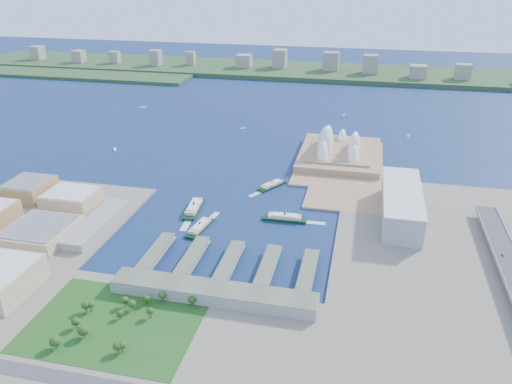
% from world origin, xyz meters
% --- Properties ---
extents(ground, '(3000.00, 3000.00, 0.00)m').
position_xyz_m(ground, '(0.00, 0.00, 0.00)').
color(ground, '#0F2349').
rests_on(ground, ground).
extents(south_land, '(720.00, 180.00, 3.00)m').
position_xyz_m(south_land, '(0.00, -210.00, 1.50)').
color(south_land, gray).
rests_on(south_land, ground).
extents(east_land, '(240.00, 500.00, 3.00)m').
position_xyz_m(east_land, '(240.00, -50.00, 1.50)').
color(east_land, gray).
rests_on(east_land, ground).
extents(peninsula, '(135.00, 220.00, 3.00)m').
position_xyz_m(peninsula, '(107.50, 260.00, 1.50)').
color(peninsula, '#A17858').
rests_on(peninsula, ground).
extents(far_shore, '(2200.00, 260.00, 12.00)m').
position_xyz_m(far_shore, '(0.00, 980.00, 6.00)').
color(far_shore, '#2D4926').
rests_on(far_shore, ground).
extents(opera_house, '(134.00, 180.00, 58.00)m').
position_xyz_m(opera_house, '(105.00, 280.00, 32.00)').
color(opera_house, white).
rests_on(opera_house, peninsula).
extents(toaster_building, '(45.00, 155.00, 35.00)m').
position_xyz_m(toaster_building, '(195.00, 80.00, 20.50)').
color(toaster_building, '#939398').
rests_on(toaster_building, east_land).
extents(west_buildings, '(200.00, 280.00, 27.00)m').
position_xyz_m(west_buildings, '(-250.00, -70.00, 16.50)').
color(west_buildings, '#9C7D4E').
rests_on(west_buildings, west_land).
extents(ferry_wharves, '(184.00, 90.00, 9.30)m').
position_xyz_m(ferry_wharves, '(14.00, -75.00, 4.65)').
color(ferry_wharves, '#535C46').
rests_on(ferry_wharves, ground).
extents(terminal_building, '(200.00, 28.00, 12.00)m').
position_xyz_m(terminal_building, '(15.00, -135.00, 9.00)').
color(terminal_building, gray).
rests_on(terminal_building, south_land).
extents(park, '(150.00, 110.00, 16.00)m').
position_xyz_m(park, '(-60.00, -190.00, 11.00)').
color(park, '#194714').
rests_on(park, south_land).
extents(far_skyline, '(1900.00, 140.00, 55.00)m').
position_xyz_m(far_skyline, '(0.00, 960.00, 39.50)').
color(far_skyline, gray).
rests_on(far_skyline, far_shore).
extents(ferry_a, '(21.09, 62.53, 11.60)m').
position_xyz_m(ferry_a, '(-67.59, 45.11, 5.80)').
color(ferry_a, black).
rests_on(ferry_a, ground).
extents(ferry_b, '(36.64, 48.83, 9.37)m').
position_xyz_m(ferry_b, '(17.77, 141.54, 4.68)').
color(ferry_b, black).
rests_on(ferry_b, ground).
extents(ferry_c, '(21.54, 54.72, 10.07)m').
position_xyz_m(ferry_c, '(-43.25, -2.62, 5.04)').
color(ferry_c, black).
rests_on(ferry_c, ground).
extents(ferry_d, '(55.88, 16.04, 10.48)m').
position_xyz_m(ferry_d, '(53.38, 44.11, 5.24)').
color(ferry_d, black).
rests_on(ferry_d, ground).
extents(boat_a, '(11.22, 15.89, 3.08)m').
position_xyz_m(boat_a, '(-279.51, 235.88, 1.54)').
color(boat_a, white).
rests_on(boat_a, ground).
extents(boat_b, '(10.19, 7.95, 2.65)m').
position_xyz_m(boat_b, '(-92.41, 403.68, 1.32)').
color(boat_b, white).
rests_on(boat_b, ground).
extents(boat_c, '(6.76, 10.74, 2.33)m').
position_xyz_m(boat_c, '(222.25, 428.18, 1.17)').
color(boat_c, white).
rests_on(boat_c, ground).
extents(boat_d, '(15.77, 6.35, 2.60)m').
position_xyz_m(boat_d, '(-351.03, 506.86, 1.30)').
color(boat_d, white).
rests_on(boat_d, ground).
extents(boat_e, '(4.00, 11.33, 2.75)m').
position_xyz_m(boat_e, '(94.68, 544.70, 1.37)').
color(boat_e, white).
rests_on(boat_e, ground).
extents(car_c, '(1.84, 4.52, 1.31)m').
position_xyz_m(car_c, '(296.00, -11.25, 15.51)').
color(car_c, slate).
rests_on(car_c, expressway).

